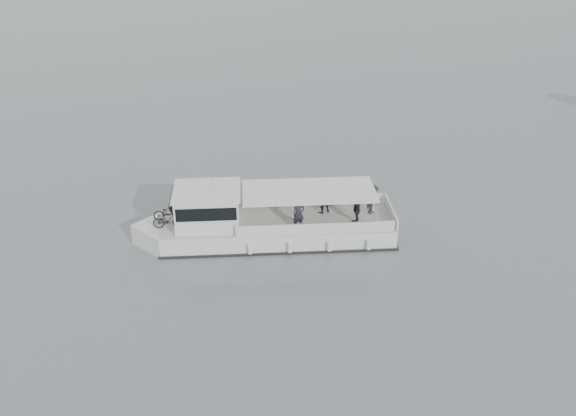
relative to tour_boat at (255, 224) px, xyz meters
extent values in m
plane|color=slate|center=(0.25, -3.96, -0.86)|extent=(1400.00, 1400.00, 0.00)
cube|color=silver|center=(1.07, -0.24, -0.45)|extent=(11.35, 5.25, 1.19)
cube|color=silver|center=(-4.29, 0.96, -0.45)|extent=(2.90, 2.90, 1.19)
cube|color=beige|center=(1.07, -0.24, 0.14)|extent=(11.35, 5.25, 0.05)
cube|color=black|center=(1.07, -0.24, -0.82)|extent=(11.55, 5.40, 0.16)
cube|color=silver|center=(2.98, 0.77, 0.42)|extent=(7.16, 1.69, 0.55)
cube|color=silver|center=(2.37, -1.97, 0.42)|extent=(7.16, 1.69, 0.55)
cube|color=silver|center=(6.38, -1.43, 0.42)|extent=(0.73, 2.88, 0.55)
cube|color=silver|center=(-2.14, 0.48, 0.97)|extent=(3.39, 3.05, 1.65)
cube|color=black|center=(-3.53, 0.79, 1.10)|extent=(1.00, 2.34, 1.06)
cube|color=black|center=(-2.14, 0.48, 1.24)|extent=(3.22, 3.04, 0.64)
cube|color=silver|center=(-2.14, 0.48, 1.83)|extent=(3.61, 3.27, 0.09)
cube|color=silver|center=(2.50, -0.56, 1.65)|extent=(6.67, 4.03, 0.07)
cylinder|color=silver|center=(-0.64, -1.17, 0.90)|extent=(0.07, 0.07, 1.51)
cylinder|color=silver|center=(-0.08, 1.33, 0.90)|extent=(0.07, 0.07, 1.51)
cylinder|color=silver|center=(5.07, -2.45, 0.90)|extent=(0.07, 0.07, 1.51)
cylinder|color=silver|center=(5.63, 0.05, 0.90)|extent=(0.07, 0.07, 1.51)
cylinder|color=silver|center=(-2.50, 1.40, 3.02)|extent=(0.03, 0.03, 2.38)
cylinder|color=silver|center=(-1.93, -0.23, 2.84)|extent=(0.03, 0.03, 2.01)
cylinder|color=silver|center=(-0.62, -1.51, -0.41)|extent=(0.26, 0.26, 0.46)
cylinder|color=silver|center=(1.16, -1.91, -0.41)|extent=(0.26, 0.26, 0.46)
cylinder|color=silver|center=(2.95, -2.31, -0.41)|extent=(0.26, 0.26, 0.46)
cylinder|color=silver|center=(4.73, -2.71, -0.41)|extent=(0.26, 0.26, 0.46)
imported|color=black|center=(-3.85, 1.23, 0.56)|extent=(1.65, 0.88, 0.82)
imported|color=black|center=(-4.01, 0.52, 0.58)|extent=(1.50, 0.71, 0.87)
imported|color=#23252F|center=(1.78, -1.24, 0.91)|extent=(0.59, 0.42, 1.54)
imported|color=#23252F|center=(3.35, -0.10, 0.91)|extent=(0.82, 0.68, 1.54)
imported|color=#23252F|center=(4.52, -1.57, 0.91)|extent=(0.58, 0.96, 1.54)
imported|color=#23252F|center=(5.61, -0.88, 0.91)|extent=(1.14, 1.05, 1.54)
camera|label=1|loc=(-6.10, -25.98, 14.98)|focal=40.00mm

